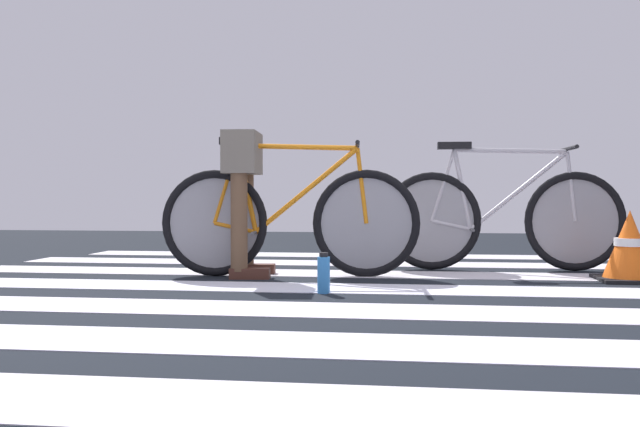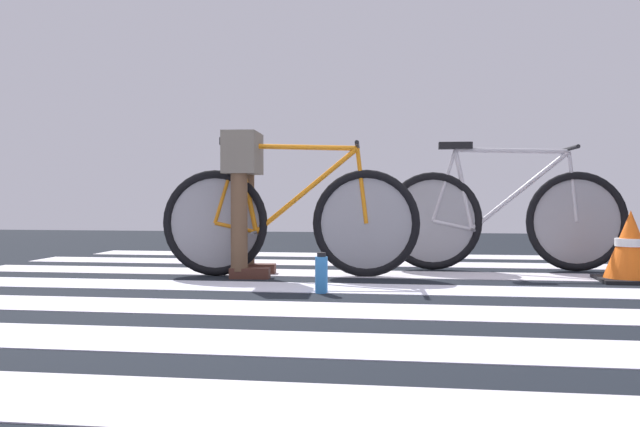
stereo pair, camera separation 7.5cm
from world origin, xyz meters
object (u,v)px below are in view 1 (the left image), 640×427
(cyclist_1_of_2, at_px, (243,183))
(water_bottle, at_px, (324,274))
(bicycle_1_of_2, at_px, (289,219))
(traffic_cone, at_px, (630,248))
(bicycle_2_of_2, at_px, (502,217))

(cyclist_1_of_2, height_order, water_bottle, cyclist_1_of_2)
(bicycle_1_of_2, height_order, water_bottle, bicycle_1_of_2)
(traffic_cone, bearing_deg, cyclist_1_of_2, -178.82)
(cyclist_1_of_2, height_order, traffic_cone, cyclist_1_of_2)
(bicycle_1_of_2, xyz_separation_m, cyclist_1_of_2, (-0.31, -0.02, 0.24))
(bicycle_2_of_2, bearing_deg, cyclist_1_of_2, -163.07)
(bicycle_1_of_2, distance_m, water_bottle, 0.88)
(bicycle_1_of_2, distance_m, traffic_cone, 2.19)
(bicycle_1_of_2, relative_size, cyclist_1_of_2, 1.79)
(bicycle_1_of_2, distance_m, cyclist_1_of_2, 0.39)
(bicycle_2_of_2, bearing_deg, traffic_cone, -39.81)
(bicycle_2_of_2, xyz_separation_m, traffic_cone, (0.72, -0.56, -0.17))
(bicycle_1_of_2, xyz_separation_m, traffic_cone, (2.18, 0.03, -0.17))
(cyclist_1_of_2, relative_size, traffic_cone, 2.14)
(water_bottle, bearing_deg, cyclist_1_of_2, 130.48)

